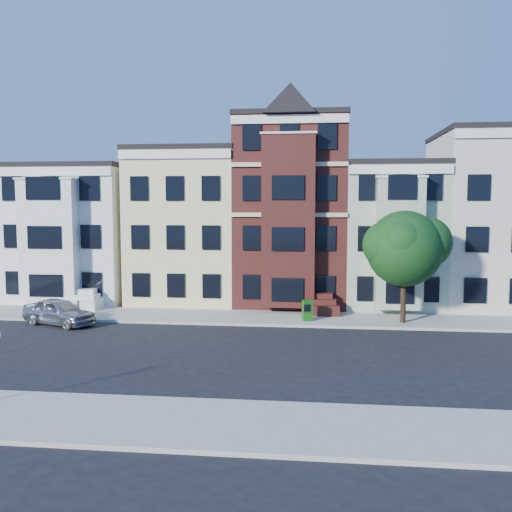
# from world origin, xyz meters

# --- Properties ---
(ground) EXTENTS (120.00, 120.00, 0.00)m
(ground) POSITION_xyz_m (0.00, 0.00, 0.00)
(ground) COLOR black
(far_sidewalk) EXTENTS (60.00, 4.00, 0.15)m
(far_sidewalk) POSITION_xyz_m (0.00, 8.00, 0.07)
(far_sidewalk) COLOR #9E9B93
(far_sidewalk) RESTS_ON ground
(near_sidewalk) EXTENTS (60.00, 4.00, 0.15)m
(near_sidewalk) POSITION_xyz_m (0.00, -8.00, 0.07)
(near_sidewalk) COLOR #9E9B93
(near_sidewalk) RESTS_ON ground
(house_white) EXTENTS (8.00, 9.00, 9.00)m
(house_white) POSITION_xyz_m (-15.00, 14.50, 4.50)
(house_white) COLOR white
(house_white) RESTS_ON ground
(house_yellow) EXTENTS (7.00, 9.00, 10.00)m
(house_yellow) POSITION_xyz_m (-7.00, 14.50, 5.00)
(house_yellow) COLOR beige
(house_yellow) RESTS_ON ground
(house_brown) EXTENTS (7.00, 9.00, 12.00)m
(house_brown) POSITION_xyz_m (0.00, 14.50, 6.00)
(house_brown) COLOR #3C1612
(house_brown) RESTS_ON ground
(house_green) EXTENTS (6.00, 9.00, 9.00)m
(house_green) POSITION_xyz_m (6.50, 14.50, 4.50)
(house_green) COLOR #A0B297
(house_green) RESTS_ON ground
(house_cream) EXTENTS (8.00, 9.00, 11.00)m
(house_cream) POSITION_xyz_m (13.50, 14.50, 5.50)
(house_cream) COLOR beige
(house_cream) RESTS_ON ground
(street_tree) EXTENTS (7.44, 7.44, 7.60)m
(street_tree) POSITION_xyz_m (6.45, 7.28, 3.95)
(street_tree) COLOR #1B481B
(street_tree) RESTS_ON far_sidewalk
(parked_car) EXTENTS (4.67, 3.22, 1.48)m
(parked_car) POSITION_xyz_m (-12.38, 5.20, 0.74)
(parked_car) COLOR #A1A4AA
(parked_car) RESTS_ON ground
(newspaper_box) EXTENTS (0.62, 0.58, 1.15)m
(newspaper_box) POSITION_xyz_m (1.22, 7.23, 0.72)
(newspaper_box) COLOR #166113
(newspaper_box) RESTS_ON far_sidewalk
(fire_hydrant) EXTENTS (0.29, 0.29, 0.77)m
(fire_hydrant) POSITION_xyz_m (-12.09, 6.93, 0.53)
(fire_hydrant) COLOR beige
(fire_hydrant) RESTS_ON far_sidewalk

